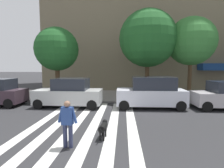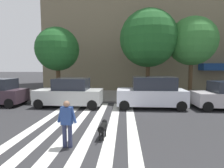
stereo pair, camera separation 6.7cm
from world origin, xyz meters
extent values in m
plane|color=#2B2B2D|center=(0.00, 6.41, 0.00)|extent=(160.00, 160.00, 0.00)
cube|color=gray|center=(0.00, 15.83, 0.07)|extent=(80.00, 6.00, 0.15)
cube|color=silver|center=(-1.86, 6.41, 0.00)|extent=(0.45, 12.23, 0.01)
cube|color=silver|center=(-0.96, 6.41, 0.00)|extent=(0.45, 12.23, 0.01)
cube|color=silver|center=(-0.06, 6.41, 0.00)|extent=(0.45, 12.23, 0.01)
cube|color=silver|center=(0.84, 6.41, 0.00)|extent=(0.45, 12.23, 0.01)
cube|color=silver|center=(1.74, 6.41, 0.00)|extent=(0.45, 12.23, 0.01)
cube|color=silver|center=(2.64, 6.41, 0.00)|extent=(0.45, 12.23, 0.01)
cylinder|color=black|center=(-5.40, 10.53, 0.33)|extent=(0.66, 0.22, 0.66)
cylinder|color=black|center=(-5.41, 12.21, 0.33)|extent=(0.66, 0.22, 0.66)
cube|color=#B8BAB9|center=(-1.55, 11.37, 0.73)|extent=(4.56, 2.02, 0.95)
cube|color=#232833|center=(-1.37, 11.36, 1.59)|extent=(2.30, 1.75, 0.78)
cylinder|color=black|center=(-3.35, 10.48, 0.33)|extent=(0.66, 0.23, 0.66)
cylinder|color=black|center=(-3.33, 12.29, 0.33)|extent=(0.66, 0.23, 0.66)
cylinder|color=black|center=(0.22, 10.44, 0.33)|extent=(0.66, 0.23, 0.66)
cylinder|color=black|center=(0.24, 12.25, 0.33)|extent=(0.66, 0.23, 0.66)
cube|color=silver|center=(4.05, 11.37, 0.76)|extent=(4.52, 1.96, 1.01)
cube|color=#232833|center=(4.23, 11.37, 1.68)|extent=(2.78, 1.72, 0.83)
cylinder|color=black|center=(2.28, 10.47, 0.33)|extent=(0.66, 0.22, 0.66)
cylinder|color=black|center=(2.27, 12.25, 0.33)|extent=(0.66, 0.22, 0.66)
cylinder|color=black|center=(5.83, 10.48, 0.33)|extent=(0.66, 0.22, 0.66)
cylinder|color=black|center=(5.82, 12.27, 0.33)|extent=(0.66, 0.22, 0.66)
cylinder|color=black|center=(7.39, 10.46, 0.33)|extent=(0.66, 0.23, 0.66)
cylinder|color=black|center=(7.37, 12.22, 0.33)|extent=(0.66, 0.23, 0.66)
cylinder|color=#4C3823|center=(-3.34, 14.05, 1.70)|extent=(0.36, 0.36, 3.09)
sphere|color=#1E5623|center=(-3.34, 14.05, 4.24)|extent=(3.61, 3.61, 3.61)
cylinder|color=#4C3823|center=(4.24, 14.61, 1.98)|extent=(0.35, 0.35, 3.66)
sphere|color=#1E5623|center=(4.24, 14.61, 5.12)|extent=(4.77, 4.77, 4.77)
cylinder|color=#4C3823|center=(7.78, 14.61, 1.96)|extent=(0.32, 0.32, 3.62)
sphere|color=#337533|center=(7.78, 14.61, 4.86)|extent=(3.94, 3.94, 3.94)
cylinder|color=#282D4C|center=(0.23, 5.16, 0.41)|extent=(0.16, 0.16, 0.82)
cylinder|color=#282D4C|center=(0.43, 5.14, 0.41)|extent=(0.16, 0.16, 0.82)
cube|color=navy|center=(0.33, 5.15, 1.12)|extent=(0.40, 0.27, 0.60)
cylinder|color=navy|center=(0.09, 5.17, 1.15)|extent=(0.23, 0.11, 0.57)
cylinder|color=navy|center=(0.56, 5.13, 1.15)|extent=(0.23, 0.11, 0.57)
sphere|color=#936B51|center=(0.33, 5.15, 1.53)|extent=(0.24, 0.24, 0.22)
cylinder|color=black|center=(1.45, 5.97, 0.45)|extent=(0.31, 0.61, 0.26)
sphere|color=black|center=(1.48, 6.34, 0.55)|extent=(0.22, 0.22, 0.20)
cylinder|color=black|center=(1.42, 5.58, 0.50)|extent=(0.06, 0.24, 0.16)
cylinder|color=black|center=(1.40, 6.18, 0.16)|extent=(0.06, 0.06, 0.32)
cylinder|color=black|center=(1.54, 6.17, 0.16)|extent=(0.06, 0.06, 0.32)
cylinder|color=black|center=(1.36, 5.77, 0.16)|extent=(0.06, 0.06, 0.32)
cylinder|color=black|center=(1.50, 5.76, 0.16)|extent=(0.06, 0.06, 0.32)
camera|label=1|loc=(2.22, -0.68, 2.80)|focal=28.54mm
camera|label=2|loc=(2.29, -0.67, 2.80)|focal=28.54mm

